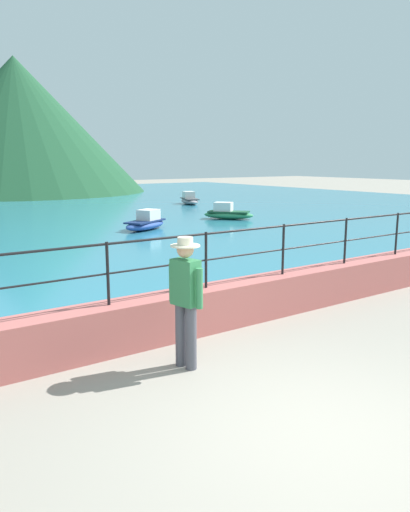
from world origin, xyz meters
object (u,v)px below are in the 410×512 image
Objects in this scene: boat_0 at (189,200)px; boat_1 at (146,223)px; boat_3 at (228,213)px; person_walking at (186,296)px.

boat_0 and boat_1 have the same top height.
person_walking is at bearing -129.33° from boat_3.
boat_1 is 1.04× the size of boat_3.
person_walking is 16.46m from boat_3.
boat_1 is (-7.62, -8.60, 0.00)m from boat_0.
boat_1 is 4.85m from boat_3.
boat_0 and boat_3 have the same top height.
person_walking reaches higher than boat_1.
boat_3 is at bearing 50.67° from person_walking.
boat_3 is (10.42, 12.72, -0.65)m from person_walking.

